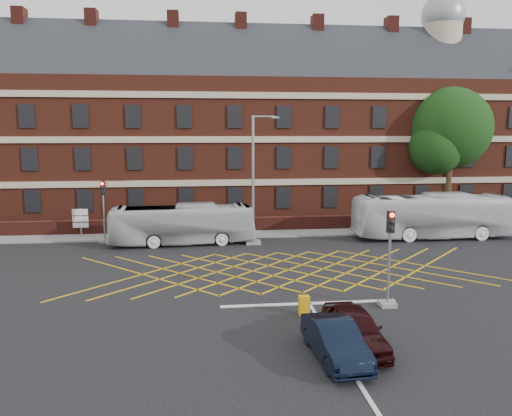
{
  "coord_description": "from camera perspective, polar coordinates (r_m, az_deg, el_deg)",
  "views": [
    {
      "loc": [
        -4.72,
        -24.62,
        7.7
      ],
      "look_at": [
        -1.86,
        1.5,
        3.62
      ],
      "focal_mm": 35.0,
      "sensor_mm": 36.0,
      "label": 1
    }
  ],
  "objects": [
    {
      "name": "far_pavement",
      "position": [
        37.7,
        1.08,
        -2.86
      ],
      "size": [
        60.0,
        3.0,
        0.12
      ],
      "primitive_type": "cube",
      "color": "slate",
      "rests_on": "ground"
    },
    {
      "name": "direction_signs",
      "position": [
        38.14,
        -19.43,
        -1.22
      ],
      "size": [
        1.1,
        0.16,
        2.2
      ],
      "color": "gray",
      "rests_on": "ground"
    },
    {
      "name": "boundary_wall",
      "position": [
        38.58,
        0.89,
        -1.85
      ],
      "size": [
        56.0,
        0.5,
        1.1
      ],
      "primitive_type": "cube",
      "color": "#4F1B15",
      "rests_on": "ground"
    },
    {
      "name": "ground",
      "position": [
        26.22,
        4.45,
        -8.27
      ],
      "size": [
        120.0,
        120.0,
        0.0
      ],
      "primitive_type": "plane",
      "color": "black",
      "rests_on": "ground"
    },
    {
      "name": "centre_line",
      "position": [
        17.18,
        10.94,
        -17.94
      ],
      "size": [
        0.15,
        14.0,
        0.02
      ],
      "primitive_type": "cube",
      "color": "silver",
      "rests_on": "ground"
    },
    {
      "name": "traffic_light_near",
      "position": [
        22.75,
        14.94,
        -6.6
      ],
      "size": [
        0.7,
        0.7,
        4.27
      ],
      "color": "slate",
      "rests_on": "ground"
    },
    {
      "name": "car_maroon",
      "position": [
        18.66,
        11.18,
        -13.35
      ],
      "size": [
        1.74,
        4.18,
        1.41
      ],
      "primitive_type": "imported",
      "rotation": [
        0.0,
        0.0,
        0.02
      ],
      "color": "black",
      "rests_on": "ground"
    },
    {
      "name": "deciduous_tree",
      "position": [
        45.86,
        21.17,
        7.86
      ],
      "size": [
        7.34,
        6.94,
        11.37
      ],
      "color": "black",
      "rests_on": "ground"
    },
    {
      "name": "stop_line",
      "position": [
        22.96,
        6.09,
        -10.79
      ],
      "size": [
        8.0,
        0.3,
        0.02
      ],
      "primitive_type": "cube",
      "color": "silver",
      "rests_on": "ground"
    },
    {
      "name": "bus_right",
      "position": [
        38.16,
        19.6,
        -0.86
      ],
      "size": [
        11.63,
        2.89,
        3.23
      ],
      "primitive_type": "imported",
      "rotation": [
        0.0,
        0.0,
        1.56
      ],
      "color": "silver",
      "rests_on": "ground"
    },
    {
      "name": "victorian_building",
      "position": [
        46.88,
        -0.17,
        9.0
      ],
      "size": [
        51.0,
        12.17,
        20.4
      ],
      "color": "#5F2518",
      "rests_on": "ground"
    },
    {
      "name": "bus_left",
      "position": [
        34.43,
        -8.43,
        -1.85
      ],
      "size": [
        9.98,
        2.87,
        2.75
      ],
      "primitive_type": "imported",
      "rotation": [
        0.0,
        0.0,
        1.63
      ],
      "color": "silver",
      "rests_on": "ground"
    },
    {
      "name": "utility_cabinet",
      "position": [
        21.55,
        5.51,
        -11.0
      ],
      "size": [
        0.44,
        0.36,
        0.81
      ],
      "primitive_type": "cube",
      "color": "#D1990C",
      "rests_on": "ground"
    },
    {
      "name": "car_navy",
      "position": [
        17.73,
        9.05,
        -14.72
      ],
      "size": [
        1.68,
        4.05,
        1.3
      ],
      "primitive_type": "imported",
      "rotation": [
        0.0,
        0.0,
        0.08
      ],
      "color": "black",
      "rests_on": "ground"
    },
    {
      "name": "traffic_light_far",
      "position": [
        36.1,
        -16.97,
        -1.02
      ],
      "size": [
        0.7,
        0.7,
        4.27
      ],
      "color": "slate",
      "rests_on": "ground"
    },
    {
      "name": "box_junction_hatching",
      "position": [
        28.1,
        3.69,
        -7.07
      ],
      "size": [
        8.22,
        8.22,
        0.02
      ],
      "primitive_type": "cube",
      "rotation": [
        0.0,
        0.0,
        0.79
      ],
      "color": "#CC990C",
      "rests_on": "ground"
    },
    {
      "name": "street_lamp",
      "position": [
        33.9,
        -0.23,
        0.81
      ],
      "size": [
        2.25,
        1.0,
        8.68
      ],
      "color": "slate",
      "rests_on": "ground"
    }
  ]
}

